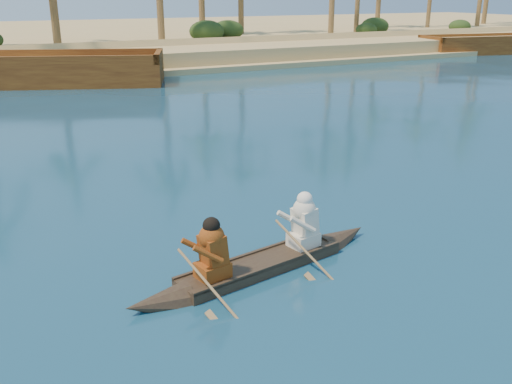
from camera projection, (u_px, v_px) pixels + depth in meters
name	position (u px, v px, depth m)	size (l,w,h in m)	color
ground	(372.00, 173.00, 16.71)	(160.00, 160.00, 0.00)	navy
sandy_embankment	(75.00, 40.00, 55.98)	(150.00, 51.00, 1.50)	tan
shrub_cluster	(112.00, 46.00, 42.81)	(100.00, 6.00, 2.40)	#1F3212
canoe	(261.00, 256.00, 10.79)	(5.65, 1.77, 1.55)	#3A3020
barge_mid	(51.00, 71.00, 32.50)	(13.21, 8.35, 2.09)	brown
barge_right	(484.00, 46.00, 49.05)	(11.25, 5.38, 1.80)	brown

